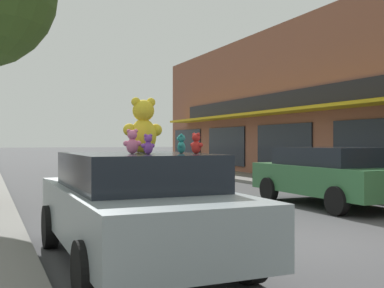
# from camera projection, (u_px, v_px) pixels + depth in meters

# --- Properties ---
(ground_plane) EXTENTS (260.00, 260.00, 0.00)m
(ground_plane) POSITION_uv_depth(u_px,v_px,m) (329.00, 245.00, 7.61)
(ground_plane) COLOR #424244
(plush_art_car) EXTENTS (2.10, 4.59, 1.49)m
(plush_art_car) POSITION_uv_depth(u_px,v_px,m) (135.00, 204.00, 6.51)
(plush_art_car) COLOR #8C999E
(plush_art_car) RESTS_ON ground_plane
(teddy_bear_giant) EXTENTS (0.56, 0.34, 0.77)m
(teddy_bear_giant) POSITION_uv_depth(u_px,v_px,m) (143.00, 126.00, 6.65)
(teddy_bear_giant) COLOR yellow
(teddy_bear_giant) RESTS_ON plush_art_car
(teddy_bear_brown) EXTENTS (0.17, 0.19, 0.27)m
(teddy_bear_brown) POSITION_uv_depth(u_px,v_px,m) (138.00, 144.00, 7.12)
(teddy_bear_brown) COLOR olive
(teddy_bear_brown) RESTS_ON plush_art_car
(teddy_bear_pink) EXTENTS (0.24, 0.17, 0.32)m
(teddy_bear_pink) POSITION_uv_depth(u_px,v_px,m) (132.00, 142.00, 6.20)
(teddy_bear_pink) COLOR pink
(teddy_bear_pink) RESTS_ON plush_art_car
(teddy_bear_red) EXTENTS (0.16, 0.21, 0.27)m
(teddy_bear_red) POSITION_uv_depth(u_px,v_px,m) (196.00, 144.00, 6.21)
(teddy_bear_red) COLOR red
(teddy_bear_red) RESTS_ON plush_art_car
(teddy_bear_purple) EXTENTS (0.19, 0.12, 0.26)m
(teddy_bear_purple) POSITION_uv_depth(u_px,v_px,m) (148.00, 144.00, 6.04)
(teddy_bear_purple) COLOR purple
(teddy_bear_purple) RESTS_ON plush_art_car
(teddy_bear_teal) EXTENTS (0.15, 0.20, 0.26)m
(teddy_bear_teal) POSITION_uv_depth(u_px,v_px,m) (181.00, 144.00, 6.40)
(teddy_bear_teal) COLOR teal
(teddy_bear_teal) RESTS_ON plush_art_car
(parked_car_far_center) EXTENTS (2.21, 4.50, 1.50)m
(parked_car_far_center) POSITION_uv_depth(u_px,v_px,m) (332.00, 174.00, 12.33)
(parked_car_far_center) COLOR #336B3D
(parked_car_far_center) RESTS_ON ground_plane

